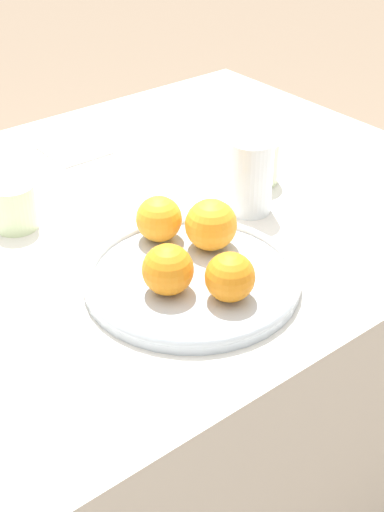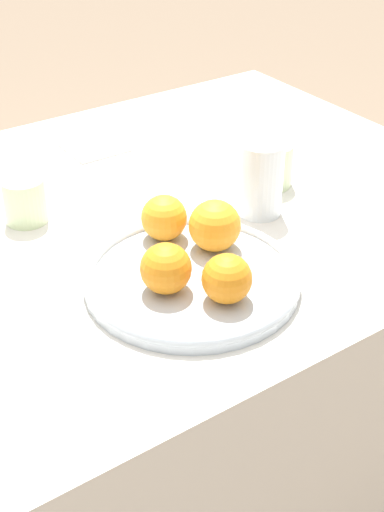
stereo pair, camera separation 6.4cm
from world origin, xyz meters
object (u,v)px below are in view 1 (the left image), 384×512
(orange_1, at_px, (168,270))
(cup_0, at_px, (14,207))
(orange_0, at_px, (230,277))
(napkin, at_px, (74,149))
(cup_1, at_px, (254,161))
(orange_2, at_px, (211,225))
(water_glass, at_px, (251,177))
(fruit_platter, at_px, (192,278))
(orange_3, at_px, (159,219))

(orange_1, xyz_separation_m, cup_0, (-0.07, 0.32, -0.02))
(orange_0, distance_m, orange_1, 0.09)
(napkin, bearing_deg, orange_0, -99.72)
(cup_0, height_order, cup_1, cup_1)
(orange_0, relative_size, orange_2, 0.88)
(orange_0, distance_m, water_glass, 0.28)
(orange_1, bearing_deg, orange_0, -49.51)
(fruit_platter, height_order, napkin, fruit_platter)
(cup_0, height_order, napkin, cup_0)
(water_glass, bearing_deg, orange_0, -138.44)
(cup_0, bearing_deg, water_glass, -30.61)
(orange_2, bearing_deg, orange_1, -157.19)
(fruit_platter, distance_m, orange_3, 0.12)
(water_glass, bearing_deg, cup_1, 43.82)
(orange_1, xyz_separation_m, orange_3, (0.07, 0.12, -0.00))
(orange_1, relative_size, orange_3, 1.01)
(orange_0, bearing_deg, cup_0, 108.41)
(napkin, bearing_deg, fruit_platter, -101.76)
(orange_0, height_order, cup_1, orange_0)
(cup_1, bearing_deg, fruit_platter, -147.68)
(water_glass, xyz_separation_m, cup_1, (0.08, 0.07, -0.02))
(water_glass, distance_m, cup_1, 0.11)
(orange_3, bearing_deg, orange_2, -55.69)
(orange_2, xyz_separation_m, cup_1, (0.22, 0.14, -0.02))
(napkin, bearing_deg, orange_2, -94.39)
(orange_3, relative_size, cup_0, 0.94)
(orange_0, distance_m, cup_0, 0.40)
(fruit_platter, relative_size, cup_0, 4.16)
(orange_2, relative_size, napkin, 0.66)
(cup_0, xyz_separation_m, napkin, (0.23, 0.19, -0.03))
(fruit_platter, xyz_separation_m, orange_1, (-0.05, -0.01, 0.04))
(napkin, bearing_deg, orange_3, -101.75)
(orange_2, bearing_deg, cup_0, 125.52)
(orange_2, height_order, cup_1, orange_2)
(orange_1, distance_m, napkin, 0.54)
(fruit_platter, xyz_separation_m, orange_3, (0.02, 0.11, 0.04))
(water_glass, bearing_deg, orange_2, -154.47)
(orange_2, bearing_deg, cup_1, 32.88)
(orange_3, distance_m, cup_1, 0.28)
(orange_3, bearing_deg, water_glass, 0.25)
(orange_3, bearing_deg, napkin, 78.25)
(orange_2, xyz_separation_m, orange_3, (-0.05, 0.07, -0.00))
(fruit_platter, distance_m, cup_0, 0.33)
(water_glass, distance_m, cup_0, 0.39)
(orange_3, distance_m, cup_0, 0.25)
(orange_0, bearing_deg, napkin, 80.28)
(orange_0, bearing_deg, orange_2, 61.18)
(orange_1, distance_m, water_glass, 0.29)
(orange_1, relative_size, cup_1, 0.81)
(fruit_platter, bearing_deg, orange_3, 78.22)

